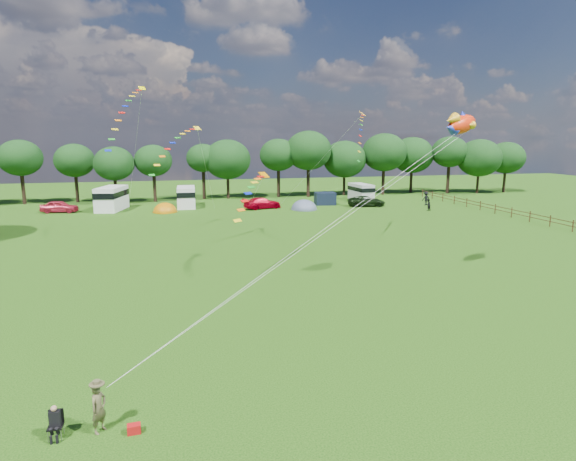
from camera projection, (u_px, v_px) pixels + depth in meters
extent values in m
plane|color=black|center=(331.00, 358.00, 20.38)|extent=(180.00, 180.00, 0.00)
cylinder|color=black|center=(23.00, 189.00, 67.21)|extent=(0.49, 0.49, 4.25)
ellipsoid|color=#0F3311|center=(20.00, 158.00, 66.39)|extent=(5.86, 5.86, 4.98)
cylinder|color=black|center=(77.00, 189.00, 69.37)|extent=(0.47, 0.47, 3.90)
ellipsoid|color=#0F3311|center=(75.00, 160.00, 68.60)|extent=(5.58, 5.58, 4.74)
cylinder|color=black|center=(116.00, 191.00, 67.76)|extent=(0.44, 0.44, 3.56)
ellipsoid|color=#0F3311|center=(114.00, 164.00, 67.02)|extent=(5.56, 5.56, 4.73)
cylinder|color=black|center=(155.00, 188.00, 69.82)|extent=(0.47, 0.47, 3.95)
ellipsoid|color=#0F3311|center=(153.00, 161.00, 69.07)|extent=(5.33, 5.33, 4.53)
cylinder|color=black|center=(204.00, 185.00, 73.11)|extent=(0.50, 0.50, 4.33)
ellipsoid|color=#0F3311|center=(203.00, 158.00, 72.34)|extent=(4.95, 4.95, 4.21)
cylinder|color=black|center=(228.00, 188.00, 73.57)|extent=(0.43, 0.43, 3.31)
ellipsoid|color=#0F3311|center=(227.00, 159.00, 72.76)|extent=(7.03, 7.03, 5.98)
cylinder|color=black|center=(279.00, 183.00, 75.47)|extent=(0.50, 0.50, 4.36)
ellipsoid|color=#0F3311|center=(278.00, 155.00, 74.64)|extent=(5.84, 5.84, 4.97)
cylinder|color=black|center=(308.00, 182.00, 75.65)|extent=(0.51, 0.51, 4.55)
ellipsoid|color=#0F3311|center=(308.00, 151.00, 74.71)|extent=(7.15, 7.15, 6.08)
cylinder|color=black|center=(344.00, 185.00, 77.84)|extent=(0.42, 0.42, 3.21)
ellipsoid|color=#0F3311|center=(345.00, 159.00, 77.05)|extent=(6.90, 6.90, 5.86)
cylinder|color=black|center=(383.00, 182.00, 78.57)|extent=(0.48, 0.48, 4.17)
ellipsoid|color=#0F3311|center=(384.00, 152.00, 77.67)|extent=(7.16, 7.16, 6.09)
cylinder|color=black|center=(411.00, 182.00, 81.80)|extent=(0.45, 0.45, 3.66)
ellipsoid|color=#0F3311|center=(412.00, 155.00, 80.95)|extent=(7.05, 7.05, 5.99)
cylinder|color=black|center=(448.00, 179.00, 80.52)|extent=(0.52, 0.52, 4.65)
ellipsoid|color=#0F3311|center=(450.00, 152.00, 79.65)|extent=(5.96, 5.96, 5.06)
cylinder|color=black|center=(477.00, 184.00, 80.45)|extent=(0.42, 0.42, 3.19)
ellipsoid|color=#0F3311|center=(479.00, 158.00, 79.63)|extent=(7.23, 7.23, 6.14)
cylinder|color=black|center=(504.00, 182.00, 82.00)|extent=(0.44, 0.44, 3.52)
ellipsoid|color=#0F3311|center=(506.00, 158.00, 81.23)|extent=(6.22, 6.22, 5.28)
cylinder|color=#472D19|center=(573.00, 226.00, 47.51)|extent=(0.12, 0.12, 1.20)
cylinder|color=#472D19|center=(550.00, 221.00, 50.38)|extent=(0.12, 0.12, 1.20)
cylinder|color=#472D19|center=(562.00, 220.00, 48.87)|extent=(0.08, 3.00, 0.08)
cylinder|color=#472D19|center=(561.00, 224.00, 48.95)|extent=(0.08, 3.00, 0.08)
cylinder|color=#472D19|center=(530.00, 217.00, 53.24)|extent=(0.12, 0.12, 1.20)
cylinder|color=#472D19|center=(540.00, 215.00, 51.74)|extent=(0.08, 3.00, 0.08)
cylinder|color=#472D19|center=(540.00, 219.00, 51.82)|extent=(0.08, 3.00, 0.08)
cylinder|color=#472D19|center=(512.00, 212.00, 56.11)|extent=(0.12, 0.12, 1.20)
cylinder|color=#472D19|center=(521.00, 211.00, 54.61)|extent=(0.08, 3.00, 0.08)
cylinder|color=#472D19|center=(520.00, 215.00, 54.69)|extent=(0.08, 3.00, 0.08)
cylinder|color=#472D19|center=(495.00, 209.00, 58.98)|extent=(0.12, 0.12, 1.20)
cylinder|color=#472D19|center=(503.00, 208.00, 57.48)|extent=(0.08, 3.00, 0.08)
cylinder|color=#472D19|center=(503.00, 211.00, 57.55)|extent=(0.08, 3.00, 0.08)
cylinder|color=#472D19|center=(480.00, 206.00, 61.85)|extent=(0.12, 0.12, 1.20)
cylinder|color=#472D19|center=(488.00, 204.00, 60.35)|extent=(0.08, 3.00, 0.08)
cylinder|color=#472D19|center=(488.00, 208.00, 60.42)|extent=(0.08, 3.00, 0.08)
cylinder|color=#472D19|center=(467.00, 203.00, 64.72)|extent=(0.12, 0.12, 1.20)
cylinder|color=#472D19|center=(474.00, 201.00, 63.22)|extent=(0.08, 3.00, 0.08)
cylinder|color=#472D19|center=(473.00, 204.00, 63.29)|extent=(0.08, 3.00, 0.08)
cylinder|color=#472D19|center=(454.00, 200.00, 67.58)|extent=(0.12, 0.12, 1.20)
cylinder|color=#472D19|center=(461.00, 199.00, 66.08)|extent=(0.08, 3.00, 0.08)
cylinder|color=#472D19|center=(460.00, 202.00, 66.16)|extent=(0.08, 3.00, 0.08)
cylinder|color=#472D19|center=(443.00, 197.00, 70.45)|extent=(0.12, 0.12, 1.20)
cylinder|color=#472D19|center=(449.00, 196.00, 68.95)|extent=(0.08, 3.00, 0.08)
cylinder|color=#472D19|center=(448.00, 199.00, 69.03)|extent=(0.08, 3.00, 0.08)
cylinder|color=#472D19|center=(432.00, 195.00, 73.32)|extent=(0.12, 0.12, 1.20)
cylinder|color=#472D19|center=(438.00, 194.00, 71.82)|extent=(0.08, 3.00, 0.08)
cylinder|color=#472D19|center=(437.00, 196.00, 71.90)|extent=(0.08, 3.00, 0.08)
cylinder|color=#472D19|center=(423.00, 193.00, 76.19)|extent=(0.12, 0.12, 1.20)
cylinder|color=#472D19|center=(427.00, 192.00, 74.69)|extent=(0.08, 3.00, 0.08)
cylinder|color=#472D19|center=(427.00, 194.00, 74.76)|extent=(0.08, 3.00, 0.08)
imported|color=#BD213A|center=(59.00, 207.00, 59.87)|extent=(4.72, 2.39, 1.51)
imported|color=#A00014|center=(262.00, 203.00, 63.14)|extent=(5.24, 3.32, 1.46)
imported|color=black|center=(366.00, 201.00, 65.42)|extent=(5.44, 3.18, 1.39)
cube|color=white|center=(112.00, 198.00, 61.78)|extent=(3.76, 6.42, 3.01)
cube|color=black|center=(111.00, 194.00, 61.67)|extent=(3.84, 6.55, 0.71)
cylinder|color=black|center=(107.00, 209.00, 60.13)|extent=(0.89, 0.48, 0.85)
cylinder|color=black|center=(117.00, 205.00, 63.84)|extent=(0.89, 0.48, 0.85)
cube|color=silver|center=(186.00, 197.00, 64.51)|extent=(2.48, 5.50, 2.72)
cube|color=black|center=(186.00, 193.00, 64.41)|extent=(2.53, 5.61, 0.64)
cylinder|color=black|center=(186.00, 206.00, 63.05)|extent=(0.77, 0.31, 0.76)
cylinder|color=black|center=(187.00, 203.00, 66.35)|extent=(0.77, 0.31, 0.76)
cube|color=#B4B4B6|center=(361.00, 192.00, 71.67)|extent=(2.44, 5.02, 2.44)
cube|color=black|center=(361.00, 189.00, 71.58)|extent=(2.49, 5.12, 0.58)
cylinder|color=black|center=(365.00, 199.00, 70.40)|extent=(0.70, 0.30, 0.69)
cylinder|color=black|center=(356.00, 197.00, 73.28)|extent=(0.70, 0.30, 0.69)
ellipsoid|color=#BE6B05|center=(165.00, 212.00, 60.29)|extent=(2.89, 3.33, 2.38)
cylinder|color=#BE6B05|center=(165.00, 212.00, 60.29)|extent=(3.04, 3.04, 0.08)
ellipsoid|color=#4E5970|center=(304.00, 209.00, 62.55)|extent=(3.28, 3.77, 2.56)
cylinder|color=#4E5970|center=(304.00, 209.00, 62.54)|extent=(3.44, 3.44, 0.08)
cube|color=black|center=(325.00, 198.00, 67.02)|extent=(2.95, 2.49, 1.71)
imported|color=brown|center=(99.00, 408.00, 15.12)|extent=(0.66, 0.70, 1.62)
cylinder|color=#99999E|center=(48.00, 437.00, 14.67)|extent=(0.02, 0.02, 0.39)
cylinder|color=#99999E|center=(61.00, 435.00, 14.75)|extent=(0.02, 0.02, 0.39)
cylinder|color=#99999E|center=(51.00, 430.00, 15.03)|extent=(0.02, 0.02, 0.39)
cylinder|color=#99999E|center=(64.00, 428.00, 15.11)|extent=(0.02, 0.02, 0.39)
cube|color=black|center=(55.00, 427.00, 14.85)|extent=(0.44, 0.43, 0.04)
cube|color=black|center=(56.00, 416.00, 15.00)|extent=(0.44, 0.04, 0.47)
cube|color=black|center=(55.00, 418.00, 14.83)|extent=(0.32, 0.21, 0.49)
sphere|color=tan|center=(54.00, 408.00, 14.75)|extent=(0.19, 0.19, 0.19)
cube|color=#AB0F11|center=(134.00, 429.00, 15.16)|extent=(0.43, 0.30, 0.29)
ellipsoid|color=red|center=(462.00, 124.00, 29.72)|extent=(3.00, 2.24, 1.64)
ellipsoid|color=orange|center=(462.00, 126.00, 29.75)|extent=(1.88, 1.39, 0.90)
cone|color=gold|center=(451.00, 120.00, 28.88)|extent=(1.22, 1.10, 0.86)
cone|color=#1F2FC7|center=(451.00, 128.00, 28.98)|extent=(1.22, 1.10, 0.86)
cone|color=#1F2FC7|center=(463.00, 116.00, 29.68)|extent=(0.87, 0.92, 0.73)
sphere|color=white|center=(466.00, 122.00, 30.54)|extent=(0.27, 0.27, 0.27)
sphere|color=black|center=(466.00, 122.00, 30.62)|extent=(0.14, 0.14, 0.14)
cube|color=#FFF600|center=(142.00, 88.00, 43.96)|extent=(0.71, 0.66, 0.36)
cube|color=red|center=(139.00, 90.00, 43.47)|extent=(0.57, 0.38, 0.10)
cube|color=orange|center=(135.00, 93.00, 42.99)|extent=(0.57, 0.38, 0.11)
cube|color=yellow|center=(132.00, 96.00, 42.52)|extent=(0.57, 0.37, 0.12)
cube|color=#198C1E|center=(129.00, 101.00, 42.06)|extent=(0.57, 0.37, 0.13)
cube|color=#0C1EB2|center=(125.00, 106.00, 41.63)|extent=(0.57, 0.36, 0.14)
cube|color=red|center=(122.00, 113.00, 41.20)|extent=(0.56, 0.36, 0.15)
cube|color=orange|center=(118.00, 120.00, 40.80)|extent=(0.56, 0.36, 0.15)
cube|color=yellow|center=(115.00, 129.00, 40.40)|extent=(0.56, 0.35, 0.16)
cube|color=#198C1E|center=(111.00, 139.00, 40.03)|extent=(0.56, 0.34, 0.17)
cube|color=#0C1EB2|center=(108.00, 150.00, 39.66)|extent=(0.55, 0.34, 0.17)
cube|color=yellow|center=(197.00, 128.00, 39.95)|extent=(0.68, 0.65, 0.33)
cube|color=red|center=(192.00, 129.00, 39.45)|extent=(0.52, 0.40, 0.09)
cube|color=orange|center=(187.00, 131.00, 38.96)|extent=(0.52, 0.39, 0.10)
cube|color=yellow|center=(183.00, 134.00, 38.48)|extent=(0.52, 0.39, 0.11)
cube|color=#198C1E|center=(178.00, 138.00, 38.02)|extent=(0.52, 0.39, 0.12)
cube|color=#0C1EB2|center=(173.00, 143.00, 37.57)|extent=(0.51, 0.38, 0.13)
cube|color=red|center=(167.00, 149.00, 37.14)|extent=(0.51, 0.38, 0.13)
cube|color=orange|center=(162.00, 156.00, 36.72)|extent=(0.51, 0.38, 0.14)
cube|color=yellow|center=(157.00, 165.00, 36.32)|extent=(0.51, 0.37, 0.15)
cube|color=#198C1E|center=(152.00, 175.00, 35.93)|extent=(0.51, 0.37, 0.15)
cube|color=#D07A00|center=(264.00, 175.00, 34.84)|extent=(0.88, 0.86, 0.41)
cube|color=red|center=(261.00, 177.00, 34.27)|extent=(0.64, 0.56, 0.12)
cube|color=orange|center=(258.00, 179.00, 33.70)|extent=(0.64, 0.56, 0.13)
cube|color=yellow|center=(255.00, 182.00, 33.15)|extent=(0.64, 0.56, 0.14)
cube|color=#198C1E|center=(251.00, 187.00, 32.62)|extent=(0.63, 0.56, 0.15)
cube|color=#0C1EB2|center=(248.00, 193.00, 32.10)|extent=(0.63, 0.55, 0.16)
cube|color=red|center=(245.00, 201.00, 31.59)|extent=(0.63, 0.55, 0.17)
cube|color=orange|center=(241.00, 210.00, 31.10)|extent=(0.62, 0.54, 0.18)
cube|color=yellow|center=(238.00, 221.00, 30.63)|extent=(0.62, 0.54, 0.19)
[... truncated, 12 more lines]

